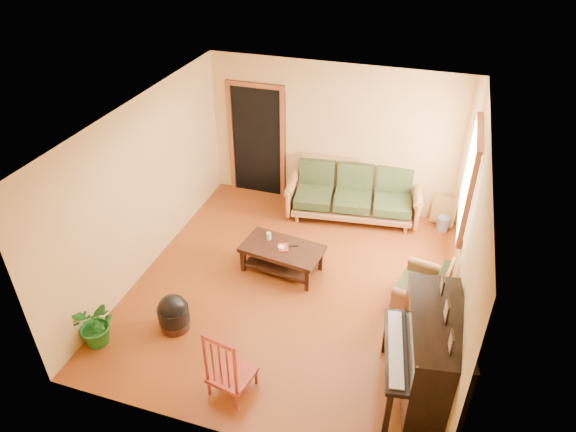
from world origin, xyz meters
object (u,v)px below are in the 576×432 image
(red_chair, at_px, (231,360))
(footstool, at_px, (174,316))
(piano, at_px, (431,358))
(coffee_table, at_px, (282,259))
(armchair, at_px, (421,285))
(sofa, at_px, (353,193))
(potted_plant, at_px, (96,325))
(ceramic_crock, at_px, (443,224))

(red_chair, bearing_deg, footstool, 159.60)
(piano, bearing_deg, coffee_table, 134.97)
(armchair, bearing_deg, coffee_table, -175.02)
(footstool, bearing_deg, coffee_table, 57.94)
(red_chair, bearing_deg, piano, 26.50)
(armchair, bearing_deg, sofa, 134.63)
(coffee_table, height_order, potted_plant, potted_plant)
(armchair, bearing_deg, ceramic_crock, 94.51)
(piano, xyz_separation_m, potted_plant, (-4.06, -0.46, -0.29))
(coffee_table, height_order, piano, piano)
(piano, bearing_deg, footstool, 169.58)
(sofa, distance_m, potted_plant, 4.64)
(ceramic_crock, bearing_deg, piano, -89.86)
(sofa, distance_m, red_chair, 4.09)
(red_chair, height_order, potted_plant, red_chair)
(armchair, distance_m, piano, 1.51)
(red_chair, height_order, ceramic_crock, red_chair)
(footstool, bearing_deg, ceramic_crock, 46.45)
(coffee_table, distance_m, piano, 2.85)
(piano, relative_size, potted_plant, 2.17)
(coffee_table, bearing_deg, red_chair, -86.51)
(potted_plant, bearing_deg, red_chair, -4.12)
(armchair, height_order, footstool, armchair)
(coffee_table, bearing_deg, potted_plant, -129.88)
(sofa, distance_m, coffee_table, 1.94)
(coffee_table, bearing_deg, ceramic_crock, 39.19)
(ceramic_crock, bearing_deg, coffee_table, -140.81)
(footstool, bearing_deg, piano, -1.59)
(sofa, relative_size, ceramic_crock, 8.87)
(footstool, distance_m, potted_plant, 0.97)
(coffee_table, relative_size, potted_plant, 1.87)
(sofa, xyz_separation_m, armchair, (1.35, -1.98, -0.09))
(footstool, distance_m, ceramic_crock, 4.73)
(coffee_table, height_order, footstool, coffee_table)
(footstool, xyz_separation_m, ceramic_crock, (3.26, 3.43, -0.07))
(coffee_table, xyz_separation_m, piano, (2.28, -1.67, 0.39))
(sofa, bearing_deg, armchair, -63.03)
(footstool, relative_size, red_chair, 0.42)
(armchair, bearing_deg, potted_plant, -142.92)
(coffee_table, relative_size, red_chair, 1.22)
(piano, bearing_deg, armchair, 89.60)
(armchair, distance_m, potted_plant, 4.30)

